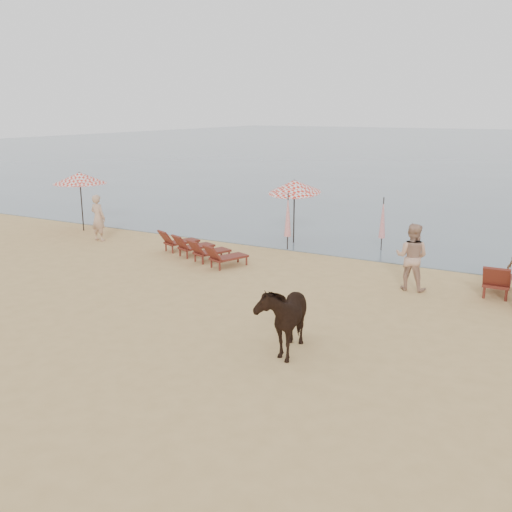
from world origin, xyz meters
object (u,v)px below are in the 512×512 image
at_px(cow, 283,316).
at_px(beachgoer_left, 98,218).
at_px(umbrella_open_left_b, 294,186).
at_px(umbrella_closed_left, 288,215).
at_px(umbrella_open_left_a, 80,178).
at_px(lounger_cluster_left, 199,248).
at_px(beachgoer_right_a, 412,257).
at_px(umbrella_closed_right, 383,218).

xyz_separation_m(cow, beachgoer_left, (-10.97, 5.99, 0.13)).
distance_m(umbrella_open_left_b, umbrella_closed_left, 1.42).
bearing_deg(umbrella_open_left_a, lounger_cluster_left, -19.15).
xyz_separation_m(beachgoer_left, beachgoer_right_a, (12.30, -0.41, 0.05)).
relative_size(umbrella_open_left_a, cow, 1.34).
relative_size(umbrella_open_left_b, umbrella_closed_right, 1.29).
relative_size(umbrella_closed_left, umbrella_closed_right, 1.07).
height_order(umbrella_open_left_a, umbrella_open_left_b, umbrella_open_left_b).
bearing_deg(umbrella_closed_right, lounger_cluster_left, -141.41).
distance_m(umbrella_closed_left, umbrella_closed_right, 3.43).
height_order(lounger_cluster_left, beachgoer_right_a, beachgoer_right_a).
bearing_deg(umbrella_closed_left, beachgoer_left, -163.11).
distance_m(beachgoer_left, beachgoer_right_a, 12.30).
distance_m(cow, beachgoer_left, 12.50).
xyz_separation_m(lounger_cluster_left, umbrella_open_left_b, (1.88, 3.67, 1.82)).
height_order(umbrella_open_left_a, umbrella_closed_left, umbrella_open_left_a).
bearing_deg(beachgoer_right_a, umbrella_open_left_b, -33.38).
relative_size(umbrella_open_left_a, umbrella_open_left_b, 0.98).
bearing_deg(umbrella_open_left_a, umbrella_closed_left, -0.06).
height_order(umbrella_closed_left, umbrella_closed_right, umbrella_closed_left).
height_order(umbrella_open_left_a, umbrella_closed_right, umbrella_open_left_a).
relative_size(lounger_cluster_left, umbrella_open_left_b, 1.49).
bearing_deg(umbrella_closed_right, umbrella_open_left_b, -171.92).
bearing_deg(cow, umbrella_open_left_a, 138.47).
bearing_deg(umbrella_open_left_b, umbrella_closed_left, -78.18).
relative_size(cow, beachgoer_right_a, 0.96).
relative_size(umbrella_open_left_a, umbrella_closed_left, 1.18).
bearing_deg(umbrella_closed_left, umbrella_open_left_b, 103.15).
distance_m(umbrella_closed_left, beachgoer_left, 7.50).
relative_size(lounger_cluster_left, umbrella_closed_right, 1.92).
bearing_deg(beachgoer_left, cow, 153.57).
bearing_deg(umbrella_closed_left, umbrella_open_left_a, -173.29).
xyz_separation_m(lounger_cluster_left, umbrella_closed_right, (5.19, 4.14, 0.83)).
height_order(umbrella_open_left_b, umbrella_closed_left, umbrella_open_left_b).
xyz_separation_m(umbrella_open_left_a, umbrella_closed_right, (12.18, 2.60, -1.02)).
distance_m(lounger_cluster_left, beachgoer_right_a, 7.28).
height_order(umbrella_open_left_a, cow, umbrella_open_left_a).
bearing_deg(umbrella_open_left_a, umbrella_closed_right, 5.30).
distance_m(lounger_cluster_left, umbrella_closed_left, 3.49).
xyz_separation_m(umbrella_closed_right, beachgoer_left, (-10.23, -3.71, -0.30)).
xyz_separation_m(cow, beachgoer_right_a, (1.33, 5.58, 0.18)).
distance_m(umbrella_open_left_a, umbrella_open_left_b, 9.12).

